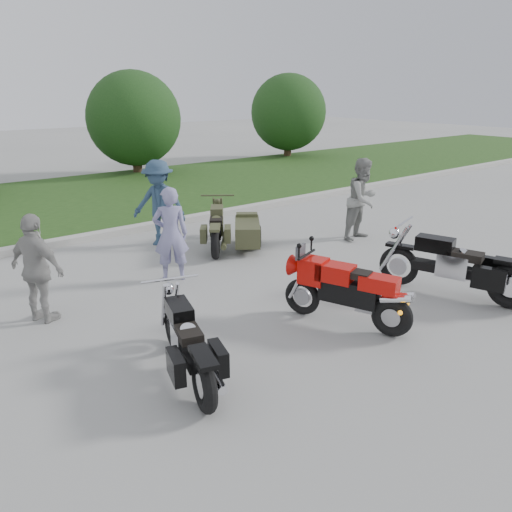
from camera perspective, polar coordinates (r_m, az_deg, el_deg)
ground at (r=7.66m, az=3.87°, el=-7.32°), size 80.00×80.00×0.00m
curb at (r=12.45m, az=-14.96°, el=2.81°), size 60.00×0.30×0.15m
grass_strip at (r=16.25m, az=-20.96°, el=5.84°), size 60.00×8.00×0.14m
tree_mid_right at (r=20.52m, az=-13.78°, el=15.00°), size 3.60×3.60×4.00m
tree_far_right at (r=24.97m, az=3.71°, el=16.06°), size 3.60×3.60×4.00m
sportbike_red at (r=7.39m, az=10.55°, el=-3.88°), size 0.87×1.91×0.95m
cruiser_left at (r=6.10m, az=-7.73°, el=-10.21°), size 0.75×2.12×0.84m
cruiser_right at (r=8.93m, az=22.22°, el=-1.38°), size 1.00×2.46×0.98m
cruiser_sidecar at (r=10.84m, az=-2.46°, el=2.89°), size 1.78×2.04×0.85m
person_stripe at (r=9.07m, az=-9.72°, el=2.48°), size 0.74×0.65×1.72m
person_grey at (r=11.70m, az=12.09°, el=6.36°), size 0.99×0.82×1.86m
person_denim at (r=11.17m, az=-11.01°, el=5.93°), size 1.29×1.40×1.89m
person_back at (r=7.98m, az=-23.71°, el=-1.37°), size 0.81×1.05×1.66m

